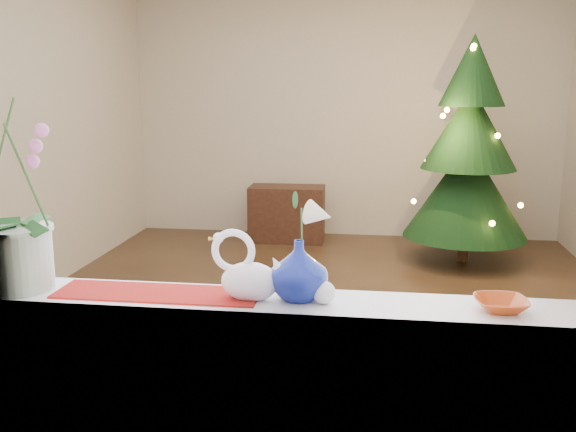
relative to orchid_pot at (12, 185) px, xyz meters
name	(u,v)px	position (x,y,z in m)	size (l,w,h in m)	color
ground	(324,313)	(0.87, 2.38, -1.29)	(5.00, 5.00, 0.00)	#352216
wall_back	(345,110)	(0.87, 4.88, 0.06)	(4.50, 0.10, 2.70)	beige
wall_front	(259,176)	(0.87, -0.12, 0.06)	(4.50, 0.10, 2.70)	beige
wall_left	(17,122)	(-1.38, 2.38, 0.06)	(0.10, 5.00, 2.70)	beige
windowsill	(268,305)	(0.87, 0.01, -0.39)	(2.20, 0.26, 0.04)	white
window_frame	(260,57)	(0.87, -0.09, 0.41)	(2.22, 0.06, 1.60)	white
runner	(158,293)	(0.49, 0.01, -0.36)	(0.70, 0.20, 0.01)	maroon
orchid_pot	(12,185)	(0.00, 0.00, 0.00)	(0.25, 0.25, 0.73)	silver
swan	(250,267)	(0.82, 0.00, -0.25)	(0.26, 0.12, 0.22)	white
blue_vase	(299,266)	(0.98, 0.02, -0.25)	(0.22, 0.22, 0.23)	#06125F
lily	(299,205)	(0.98, 0.02, -0.05)	(0.13, 0.07, 0.17)	beige
paperweight	(324,293)	(1.06, -0.01, -0.33)	(0.08, 0.08, 0.08)	silver
amber_dish	(501,305)	(1.62, 0.00, -0.35)	(0.14, 0.14, 0.04)	#AA3C12
xmas_tree	(469,151)	(2.04, 3.96, -0.26)	(1.12, 1.12, 2.05)	black
side_table	(287,214)	(0.30, 4.50, -1.00)	(0.77, 0.39, 0.58)	black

